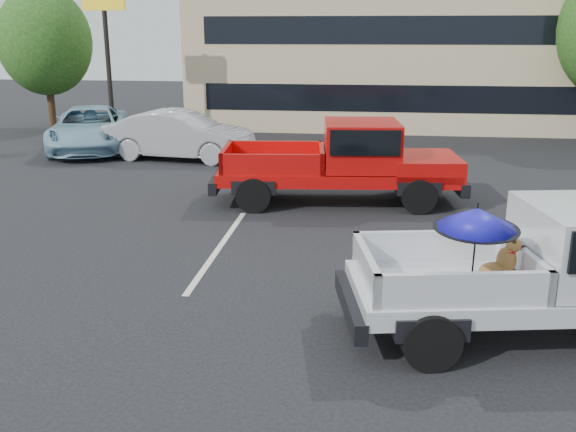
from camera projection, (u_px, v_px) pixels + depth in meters
The scene contains 11 objects.
ground at pixel (370, 293), 10.58m from camera, with size 90.00×90.00×0.00m, color black.
stripe_left at pixel (220, 247), 12.85m from camera, with size 0.12×5.00×0.01m, color silver.
stripe_right at pixel (530, 260), 12.13m from camera, with size 0.12×5.00×0.01m, color silver.
motel_building at pixel (417, 53), 29.46m from camera, with size 20.40×8.40×6.30m.
motel_sign at pixel (105, 17), 23.83m from camera, with size 1.60×0.22×6.00m.
tree_left at pixel (45, 42), 27.42m from camera, with size 3.96×3.96×6.02m.
tree_back at pixel (497, 26), 31.51m from camera, with size 4.68×4.68×7.11m.
silver_pickup at pixel (571, 264), 8.92m from camera, with size 5.95×2.93×2.06m.
red_pickup at pixel (354, 159), 15.92m from camera, with size 6.35×2.73×2.04m.
silver_sedan at pixel (180, 135), 21.43m from camera, with size 1.72×4.93×1.62m, color #A6A8AD.
blue_suv at pixel (90, 129), 23.10m from camera, with size 2.58×5.59×1.55m, color #83ADC4.
Camera 1 is at (-0.12, -9.90, 4.17)m, focal length 40.00 mm.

